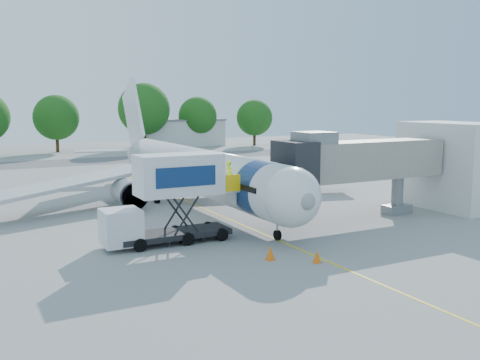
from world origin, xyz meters
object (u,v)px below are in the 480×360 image
aircraft (193,170)px  catering_hiloader (169,199)px  jet_bridge (353,161)px  ground_tug (345,279)px

aircraft → catering_hiloader: bearing=-119.4°
aircraft → jet_bridge: bearing=-54.3°
jet_bridge → ground_tug: jet_bridge is taller
catering_hiloader → ground_tug: 12.90m
catering_hiloader → aircraft: bearing=60.6°
jet_bridge → ground_tug: 16.38m
aircraft → catering_hiloader: size_ratio=4.44×
catering_hiloader → jet_bridge: bearing=0.0°
ground_tug → aircraft: bearing=105.9°
catering_hiloader → ground_tug: catering_hiloader is taller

